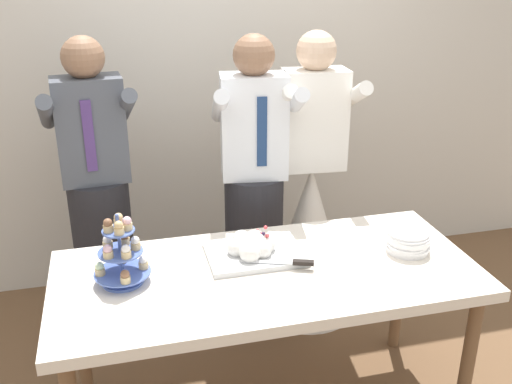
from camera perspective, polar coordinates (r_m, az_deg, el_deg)
rear_wall at (r=3.66m, az=-5.13°, el=13.37°), size 5.20×0.10×2.90m
dessert_table at (r=2.53m, az=1.09°, el=-9.08°), size 1.80×0.80×0.78m
cupcake_stand at (r=2.41m, az=-13.07°, el=-6.03°), size 0.23×0.23×0.31m
main_cake_tray at (r=2.58m, az=-0.22°, el=-5.56°), size 0.43×0.35×0.13m
plate_stack at (r=2.71m, az=14.66°, el=-4.68°), size 0.20×0.20×0.10m
person_groom at (r=3.17m, az=-0.18°, el=-1.29°), size 0.52×0.55×1.66m
person_bride at (r=3.37m, az=5.28°, el=-2.92°), size 0.56×0.56×1.66m
person_guest at (r=3.22m, az=-15.03°, el=-1.72°), size 0.50×0.52×1.66m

